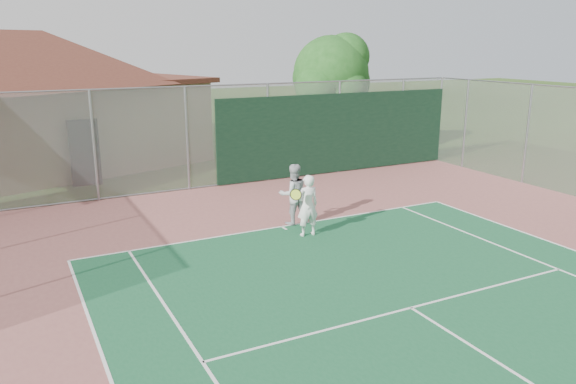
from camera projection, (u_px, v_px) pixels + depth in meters
The scene contains 6 objects.
back_fence at pixel (271, 135), 20.20m from camera, with size 20.08×0.11×3.53m.
side_fence_right at pixel (527, 135), 19.80m from camera, with size 0.08×9.00×3.50m.
clubhouse at pixel (4, 87), 21.92m from camera, with size 16.99×13.78×6.36m.
tree at pixel (333, 77), 23.95m from camera, with size 3.82×3.62×5.33m.
player_white_front at pixel (307, 206), 14.41m from camera, with size 0.95×0.64×1.61m.
player_grey_back at pixel (293, 195), 15.37m from camera, with size 0.89×0.73×1.69m.
Camera 1 is at (-6.48, -1.16, 4.84)m, focal length 35.00 mm.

